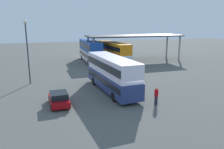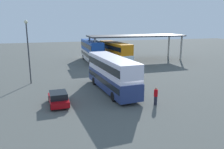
{
  "view_description": "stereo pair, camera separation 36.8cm",
  "coord_description": "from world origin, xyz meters",
  "px_view_note": "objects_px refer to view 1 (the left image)",
  "views": [
    {
      "loc": [
        -7.85,
        -20.39,
        8.11
      ],
      "look_at": [
        -0.48,
        4.11,
        2.0
      ],
      "focal_mm": 36.29,
      "sensor_mm": 36.0,
      "label": 1
    },
    {
      "loc": [
        -7.5,
        -20.5,
        8.11
      ],
      "look_at": [
        -0.48,
        4.11,
        2.0
      ],
      "focal_mm": 36.29,
      "sensor_mm": 36.0,
      "label": 2
    }
  ],
  "objects_px": {
    "parked_hatchback": "(59,99)",
    "pedestrian_waiting": "(156,96)",
    "double_decker_main": "(112,73)",
    "lamppost_tall": "(27,45)",
    "double_decker_mid_row": "(114,52)",
    "double_decker_near_canopy": "(90,50)"
  },
  "relations": [
    {
      "from": "double_decker_near_canopy",
      "to": "lamppost_tall",
      "type": "distance_m",
      "value": 17.72
    },
    {
      "from": "double_decker_near_canopy",
      "to": "double_decker_main",
      "type": "bearing_deg",
      "value": 175.04
    },
    {
      "from": "parked_hatchback",
      "to": "double_decker_mid_row",
      "type": "relative_size",
      "value": 0.34
    },
    {
      "from": "parked_hatchback",
      "to": "lamppost_tall",
      "type": "distance_m",
      "value": 10.54
    },
    {
      "from": "double_decker_near_canopy",
      "to": "pedestrian_waiting",
      "type": "height_order",
      "value": "double_decker_near_canopy"
    },
    {
      "from": "parked_hatchback",
      "to": "pedestrian_waiting",
      "type": "xyz_separation_m",
      "value": [
        9.22,
        -2.56,
        0.24
      ]
    },
    {
      "from": "parked_hatchback",
      "to": "pedestrian_waiting",
      "type": "distance_m",
      "value": 9.57
    },
    {
      "from": "lamppost_tall",
      "to": "double_decker_mid_row",
      "type": "bearing_deg",
      "value": 36.74
    },
    {
      "from": "parked_hatchback",
      "to": "pedestrian_waiting",
      "type": "bearing_deg",
      "value": -108.67
    },
    {
      "from": "double_decker_mid_row",
      "to": "lamppost_tall",
      "type": "relative_size",
      "value": 1.33
    },
    {
      "from": "parked_hatchback",
      "to": "double_decker_mid_row",
      "type": "height_order",
      "value": "double_decker_mid_row"
    },
    {
      "from": "lamppost_tall",
      "to": "pedestrian_waiting",
      "type": "bearing_deg",
      "value": -43.31
    },
    {
      "from": "lamppost_tall",
      "to": "pedestrian_waiting",
      "type": "xyz_separation_m",
      "value": [
        12.31,
        -11.61,
        -4.21
      ]
    },
    {
      "from": "double_decker_main",
      "to": "double_decker_mid_row",
      "type": "height_order",
      "value": "double_decker_main"
    },
    {
      "from": "double_decker_main",
      "to": "parked_hatchback",
      "type": "height_order",
      "value": "double_decker_main"
    },
    {
      "from": "double_decker_main",
      "to": "double_decker_mid_row",
      "type": "distance_m",
      "value": 18.15
    },
    {
      "from": "double_decker_main",
      "to": "pedestrian_waiting",
      "type": "height_order",
      "value": "double_decker_main"
    },
    {
      "from": "lamppost_tall",
      "to": "pedestrian_waiting",
      "type": "relative_size",
      "value": 4.53
    },
    {
      "from": "double_decker_main",
      "to": "lamppost_tall",
      "type": "bearing_deg",
      "value": 51.56
    },
    {
      "from": "pedestrian_waiting",
      "to": "double_decker_mid_row",
      "type": "bearing_deg",
      "value": 153.1
    },
    {
      "from": "double_decker_mid_row",
      "to": "pedestrian_waiting",
      "type": "relative_size",
      "value": 6.03
    },
    {
      "from": "lamppost_tall",
      "to": "double_decker_near_canopy",
      "type": "bearing_deg",
      "value": 51.68
    }
  ]
}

